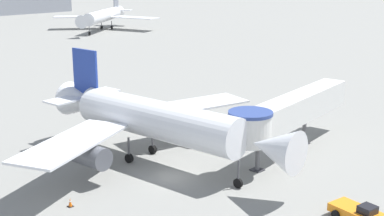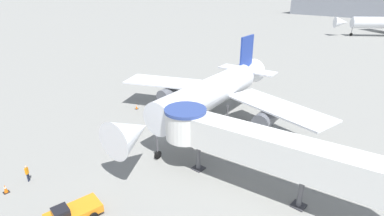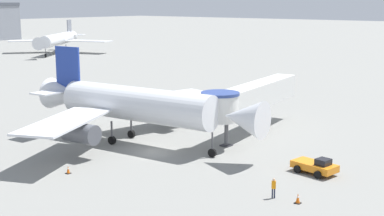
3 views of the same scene
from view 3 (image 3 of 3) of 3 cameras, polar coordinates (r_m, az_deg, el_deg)
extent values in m
plane|color=gray|center=(56.57, -4.19, -4.74)|extent=(800.00, 800.00, 0.00)
cylinder|color=silver|center=(59.02, -5.82, 0.40)|extent=(5.94, 19.30, 3.78)
cone|color=silver|center=(52.00, 5.52, -1.07)|extent=(4.23, 4.56, 3.78)
cone|color=silver|center=(66.23, -13.16, 1.35)|extent=(4.40, 6.06, 3.78)
cube|color=silver|center=(54.84, -13.38, -1.39)|extent=(13.68, 9.58, 0.22)
cube|color=silver|center=(67.21, -3.09, 1.20)|extent=(13.59, 7.07, 0.22)
cube|color=navy|center=(65.54, -13.12, 4.26)|extent=(0.67, 3.75, 4.91)
cube|color=silver|center=(66.32, -13.36, 1.94)|extent=(9.04, 3.62, 0.18)
cylinder|color=#565960|center=(55.06, -11.75, -2.64)|extent=(2.49, 3.96, 2.08)
cylinder|color=#565960|center=(65.99, -2.82, -0.12)|extent=(2.49, 3.96, 2.08)
cylinder|color=#4C4C51|center=(54.35, 2.17, -3.71)|extent=(0.18, 0.18, 2.17)
cylinder|color=black|center=(54.64, 2.17, -4.81)|extent=(0.36, 0.92, 0.90)
cylinder|color=#4C4C51|center=(59.88, -8.56, -2.42)|extent=(0.22, 0.22, 2.17)
cylinder|color=black|center=(60.14, -8.53, -3.42)|extent=(0.50, 0.94, 0.90)
cylinder|color=#4C4C51|center=(62.39, -6.50, -1.81)|extent=(0.22, 0.22, 2.17)
cylinder|color=black|center=(62.64, -6.48, -2.77)|extent=(0.50, 0.94, 0.90)
cube|color=silver|center=(65.18, 6.96, 1.41)|extent=(19.36, 5.46, 2.80)
cylinder|color=silver|center=(56.68, 3.01, 0.00)|extent=(3.90, 3.90, 2.80)
cylinder|color=navy|center=(56.40, 3.03, 1.54)|extent=(4.10, 4.10, 0.30)
cylinder|color=#56565B|center=(58.65, 3.68, -2.58)|extent=(0.44, 0.44, 3.11)
cube|color=#333338|center=(59.03, 3.67, -3.99)|extent=(1.10, 1.10, 0.12)
cylinder|color=#56565B|center=(67.47, 7.57, -0.82)|extent=(0.44, 0.44, 3.11)
cube|color=#333338|center=(67.79, 7.53, -2.06)|extent=(1.10, 1.10, 0.12)
cube|color=orange|center=(50.83, 12.93, -6.06)|extent=(2.56, 4.32, 0.64)
cube|color=black|center=(50.17, 13.83, -5.61)|extent=(1.36, 1.30, 0.58)
cylinder|color=black|center=(49.51, 13.31, -6.94)|extent=(0.42, 0.76, 0.72)
cylinder|color=black|center=(51.17, 14.61, -6.41)|extent=(0.42, 0.76, 0.72)
cylinder|color=black|center=(50.73, 11.20, -6.41)|extent=(0.42, 0.76, 0.72)
cylinder|color=black|center=(52.34, 12.54, -5.91)|extent=(0.42, 0.76, 0.72)
cube|color=black|center=(43.49, 11.21, -9.91)|extent=(0.49, 0.49, 0.04)
cone|color=orange|center=(43.35, 11.23, -9.41)|extent=(0.34, 0.34, 0.77)
cylinder|color=white|center=(43.32, 11.23, -9.29)|extent=(0.19, 0.19, 0.09)
cube|color=black|center=(68.28, 1.50, -1.90)|extent=(0.51, 0.51, 0.04)
cone|color=orange|center=(68.18, 1.50, -1.56)|extent=(0.35, 0.35, 0.80)
cylinder|color=white|center=(68.16, 1.50, -1.48)|extent=(0.19, 0.19, 0.10)
cube|color=black|center=(50.97, -13.06, -6.80)|extent=(0.45, 0.45, 0.04)
cone|color=orange|center=(50.86, -13.07, -6.40)|extent=(0.31, 0.31, 0.70)
cylinder|color=white|center=(50.84, -13.08, -6.31)|extent=(0.17, 0.17, 0.08)
cylinder|color=#1E2338|center=(44.05, 8.57, -9.00)|extent=(0.12, 0.12, 0.81)
cylinder|color=#1E2338|center=(44.08, 8.79, -8.99)|extent=(0.12, 0.12, 0.81)
cube|color=orange|center=(43.82, 8.71, -8.10)|extent=(0.35, 0.37, 0.64)
sphere|color=tan|center=(43.68, 8.73, -7.57)|extent=(0.22, 0.22, 0.22)
cylinder|color=silver|center=(168.63, -14.15, 7.11)|extent=(21.73, 17.28, 3.53)
cone|color=silver|center=(153.89, -15.85, 6.66)|extent=(5.22, 5.14, 3.53)
cone|color=silver|center=(181.46, -12.89, 7.44)|extent=(6.36, 5.98, 3.53)
cube|color=silver|center=(174.24, -16.66, 6.90)|extent=(14.67, 12.65, 0.22)
cube|color=silver|center=(169.08, -10.95, 7.05)|extent=(9.56, 15.18, 0.22)
cube|color=slate|center=(181.04, -12.96, 8.43)|extent=(3.66, 2.78, 4.59)
cube|color=silver|center=(181.68, -12.88, 7.64)|extent=(8.18, 9.59, 0.18)
cylinder|color=#4C4C51|center=(157.68, -15.36, 5.77)|extent=(0.18, 0.18, 2.03)
cylinder|color=black|center=(157.77, -15.34, 5.40)|extent=(1.04, 0.86, 1.10)
cylinder|color=#4C4C51|center=(172.21, -14.31, 6.25)|extent=(0.22, 0.22, 2.03)
cylinder|color=black|center=(172.29, -14.29, 5.92)|extent=(1.12, 0.97, 1.10)
cylinder|color=#4C4C51|center=(171.28, -13.29, 6.28)|extent=(0.22, 0.22, 2.03)
cylinder|color=black|center=(171.37, -13.27, 5.94)|extent=(1.12, 0.97, 1.10)
camera|label=1|loc=(9.73, 20.68, 32.26)|focal=50.00mm
camera|label=2|loc=(64.50, 27.66, 11.50)|focal=28.00mm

